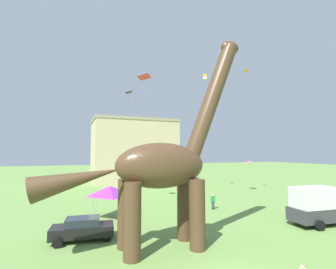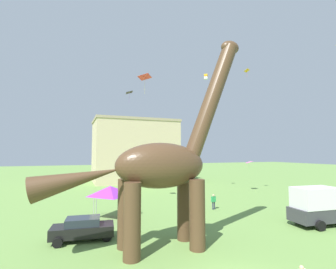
{
  "view_description": "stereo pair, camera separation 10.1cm",
  "coord_description": "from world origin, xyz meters",
  "px_view_note": "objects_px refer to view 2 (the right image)",
  "views": [
    {
      "loc": [
        -7.3,
        -9.26,
        6.09
      ],
      "look_at": [
        -1.07,
        6.57,
        7.38
      ],
      "focal_mm": 26.03,
      "sensor_mm": 36.0,
      "label": 1
    },
    {
      "loc": [
        -7.21,
        -9.3,
        6.09
      ],
      "look_at": [
        -1.07,
        6.57,
        7.38
      ],
      "focal_mm": 26.03,
      "sensor_mm": 36.0,
      "label": 2
    }
  ],
  "objects_px": {
    "parked_sedan_left": "(83,228)",
    "parked_box_truck": "(321,205)",
    "dinosaur_sculpture": "(160,165)",
    "kite_high_left": "(249,162)",
    "kite_mid_center": "(247,71)",
    "kite_mid_right": "(206,77)",
    "person_far_spectator": "(213,200)",
    "festival_canopy_tent": "(110,191)",
    "kite_drifting": "(145,77)",
    "kite_high_right": "(129,93)"
  },
  "relations": [
    {
      "from": "festival_canopy_tent",
      "to": "kite_drifting",
      "type": "distance_m",
      "value": 11.81
    },
    {
      "from": "festival_canopy_tent",
      "to": "kite_mid_right",
      "type": "relative_size",
      "value": 4.25
    },
    {
      "from": "parked_sedan_left",
      "to": "parked_box_truck",
      "type": "relative_size",
      "value": 0.76
    },
    {
      "from": "person_far_spectator",
      "to": "kite_drifting",
      "type": "height_order",
      "value": "kite_drifting"
    },
    {
      "from": "parked_box_truck",
      "to": "kite_mid_right",
      "type": "xyz_separation_m",
      "value": [
        -0.92,
        17.45,
        16.25
      ]
    },
    {
      "from": "kite_high_left",
      "to": "kite_high_right",
      "type": "bearing_deg",
      "value": -169.09
    },
    {
      "from": "dinosaur_sculpture",
      "to": "person_far_spectator",
      "type": "xyz_separation_m",
      "value": [
        8.99,
        8.15,
        -4.3
      ]
    },
    {
      "from": "dinosaur_sculpture",
      "to": "kite_mid_center",
      "type": "height_order",
      "value": "kite_mid_center"
    },
    {
      "from": "dinosaur_sculpture",
      "to": "parked_sedan_left",
      "type": "bearing_deg",
      "value": 174.43
    },
    {
      "from": "kite_high_left",
      "to": "parked_sedan_left",
      "type": "bearing_deg",
      "value": -152.32
    },
    {
      "from": "dinosaur_sculpture",
      "to": "kite_mid_center",
      "type": "relative_size",
      "value": 13.21
    },
    {
      "from": "kite_mid_center",
      "to": "kite_mid_right",
      "type": "distance_m",
      "value": 6.23
    },
    {
      "from": "kite_drifting",
      "to": "parked_box_truck",
      "type": "bearing_deg",
      "value": -33.86
    },
    {
      "from": "kite_mid_right",
      "to": "kite_high_right",
      "type": "xyz_separation_m",
      "value": [
        -12.91,
        -4.42,
        -4.72
      ]
    },
    {
      "from": "dinosaur_sculpture",
      "to": "kite_high_right",
      "type": "height_order",
      "value": "dinosaur_sculpture"
    },
    {
      "from": "kite_mid_center",
      "to": "kite_mid_right",
      "type": "height_order",
      "value": "kite_mid_right"
    },
    {
      "from": "parked_sedan_left",
      "to": "parked_box_truck",
      "type": "xyz_separation_m",
      "value": [
        19.0,
        -3.58,
        0.84
      ]
    },
    {
      "from": "person_far_spectator",
      "to": "kite_drifting",
      "type": "bearing_deg",
      "value": -167.46
    },
    {
      "from": "kite_mid_right",
      "to": "kite_drifting",
      "type": "distance_m",
      "value": 15.49
    },
    {
      "from": "parked_box_truck",
      "to": "kite_high_left",
      "type": "distance_m",
      "value": 18.38
    },
    {
      "from": "parked_box_truck",
      "to": "kite_mid_right",
      "type": "height_order",
      "value": "kite_mid_right"
    },
    {
      "from": "kite_mid_center",
      "to": "kite_high_right",
      "type": "relative_size",
      "value": 0.83
    },
    {
      "from": "dinosaur_sculpture",
      "to": "parked_box_truck",
      "type": "xyz_separation_m",
      "value": [
        14.48,
        -0.13,
        -3.63
      ]
    },
    {
      "from": "dinosaur_sculpture",
      "to": "parked_box_truck",
      "type": "bearing_deg",
      "value": 31.15
    },
    {
      "from": "festival_canopy_tent",
      "to": "kite_mid_right",
      "type": "distance_m",
      "value": 23.57
    },
    {
      "from": "dinosaur_sculpture",
      "to": "kite_high_right",
      "type": "xyz_separation_m",
      "value": [
        0.65,
        12.89,
        7.91
      ]
    },
    {
      "from": "parked_sedan_left",
      "to": "kite_drifting",
      "type": "height_order",
      "value": "kite_drifting"
    },
    {
      "from": "parked_sedan_left",
      "to": "person_far_spectator",
      "type": "bearing_deg",
      "value": 25.72
    },
    {
      "from": "parked_box_truck",
      "to": "kite_mid_right",
      "type": "relative_size",
      "value": 7.79
    },
    {
      "from": "parked_sedan_left",
      "to": "kite_high_left",
      "type": "relative_size",
      "value": 2.6
    },
    {
      "from": "kite_high_right",
      "to": "kite_drifting",
      "type": "xyz_separation_m",
      "value": [
        0.7,
        -4.22,
        0.69
      ]
    },
    {
      "from": "dinosaur_sculpture",
      "to": "kite_high_right",
      "type": "distance_m",
      "value": 15.14
    },
    {
      "from": "kite_high_right",
      "to": "parked_box_truck",
      "type": "bearing_deg",
      "value": -43.29
    },
    {
      "from": "parked_sedan_left",
      "to": "kite_high_right",
      "type": "relative_size",
      "value": 3.28
    },
    {
      "from": "kite_high_left",
      "to": "kite_drifting",
      "type": "distance_m",
      "value": 23.17
    },
    {
      "from": "dinosaur_sculpture",
      "to": "parked_box_truck",
      "type": "relative_size",
      "value": 2.52
    },
    {
      "from": "kite_drifting",
      "to": "kite_mid_center",
      "type": "bearing_deg",
      "value": 12.99
    },
    {
      "from": "kite_drifting",
      "to": "person_far_spectator",
      "type": "bearing_deg",
      "value": -3.95
    },
    {
      "from": "festival_canopy_tent",
      "to": "kite_high_left",
      "type": "distance_m",
      "value": 24.49
    },
    {
      "from": "kite_drifting",
      "to": "kite_mid_right",
      "type": "bearing_deg",
      "value": 35.28
    },
    {
      "from": "kite_mid_right",
      "to": "kite_high_right",
      "type": "bearing_deg",
      "value": -161.11
    },
    {
      "from": "dinosaur_sculpture",
      "to": "kite_mid_center",
      "type": "xyz_separation_m",
      "value": [
        17.34,
        12.36,
        12.47
      ]
    },
    {
      "from": "parked_sedan_left",
      "to": "person_far_spectator",
      "type": "height_order",
      "value": "person_far_spectator"
    },
    {
      "from": "person_far_spectator",
      "to": "kite_high_left",
      "type": "bearing_deg",
      "value": 52.37
    },
    {
      "from": "dinosaur_sculpture",
      "to": "kite_high_left",
      "type": "bearing_deg",
      "value": 70.42
    },
    {
      "from": "festival_canopy_tent",
      "to": "kite_mid_center",
      "type": "relative_size",
      "value": 2.85
    },
    {
      "from": "person_far_spectator",
      "to": "festival_canopy_tent",
      "type": "xyz_separation_m",
      "value": [
        -10.97,
        0.32,
        1.57
      ]
    },
    {
      "from": "kite_high_right",
      "to": "dinosaur_sculpture",
      "type": "bearing_deg",
      "value": -92.87
    },
    {
      "from": "person_far_spectator",
      "to": "kite_mid_right",
      "type": "bearing_deg",
      "value": 79.99
    },
    {
      "from": "kite_mid_center",
      "to": "parked_box_truck",
      "type": "bearing_deg",
      "value": -102.93
    }
  ]
}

